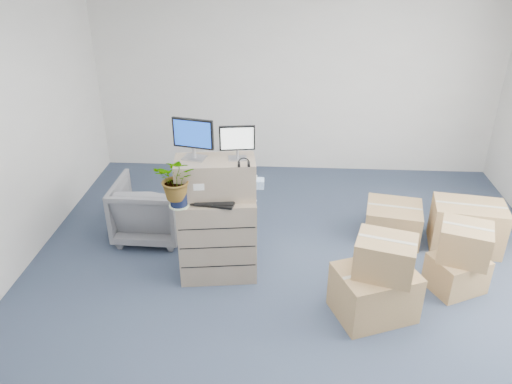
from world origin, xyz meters
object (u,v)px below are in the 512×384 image
keyboard (213,203)px  potted_plant (177,184)px  monitor_left (193,137)px  water_bottle (220,184)px  office_chair (150,206)px  filing_cabinet_lower (218,236)px  monitor_right (237,141)px

keyboard → potted_plant: potted_plant is taller
monitor_left → keyboard: monitor_left is taller
water_bottle → potted_plant: size_ratio=0.45×
office_chair → potted_plant: bearing=123.6°
monitor_left → office_chair: 1.52m
filing_cabinet_lower → potted_plant: potted_plant is taller
water_bottle → potted_plant: potted_plant is taller
filing_cabinet_lower → monitor_right: 1.09m
filing_cabinet_lower → monitor_right: monitor_right is taller
monitor_right → keyboard: monitor_right is taller
potted_plant → keyboard: bearing=11.9°
monitor_right → potted_plant: monitor_right is taller
monitor_left → potted_plant: (-0.13, -0.26, -0.39)m
keyboard → potted_plant: 0.41m
potted_plant → office_chair: 1.33m
filing_cabinet_lower → water_bottle: water_bottle is taller
filing_cabinet_lower → monitor_left: size_ratio=2.26×
filing_cabinet_lower → potted_plant: size_ratio=1.92×
monitor_left → potted_plant: size_ratio=0.85×
keyboard → potted_plant: (-0.33, -0.07, 0.23)m
filing_cabinet_lower → water_bottle: (0.03, 0.08, 0.58)m
keyboard → water_bottle: size_ratio=1.97×
potted_plant → monitor_right: bearing=26.4°
keyboard → potted_plant: bearing=-159.4°
water_bottle → potted_plant: bearing=-142.8°
potted_plant → water_bottle: bearing=37.2°
monitor_left → office_chair: bearing=150.1°
filing_cabinet_lower → potted_plant: 0.82m
water_bottle → filing_cabinet_lower: bearing=-112.8°
monitor_left → water_bottle: monitor_left is taller
monitor_right → monitor_left: bearing=173.9°
filing_cabinet_lower → monitor_right: (0.22, 0.07, 1.07)m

